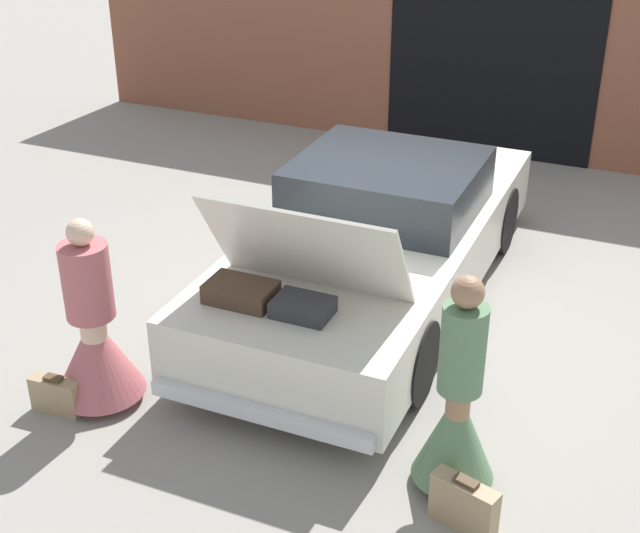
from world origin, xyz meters
name	(u,v)px	position (x,y,z in m)	size (l,w,h in m)	color
ground_plane	(374,296)	(0.00, 0.00, 0.00)	(40.00, 40.00, 0.00)	gray
garage_wall_back	(494,52)	(0.00, 4.40, 1.39)	(12.00, 0.14, 2.80)	brown
car	(376,241)	(0.00, 0.02, 0.60)	(1.96, 4.93, 1.68)	silver
person_left	(95,339)	(-1.44, -2.45, 0.56)	(0.72, 0.72, 1.60)	beige
person_right	(457,415)	(1.44, -2.31, 0.60)	(0.58, 0.58, 1.67)	#997051
suitcase_beside_left_person	(56,395)	(-1.66, -2.74, 0.15)	(0.42, 0.15, 0.33)	#9E8460
suitcase_beside_right_person	(464,505)	(1.63, -2.69, 0.19)	(0.49, 0.27, 0.40)	#9E8460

